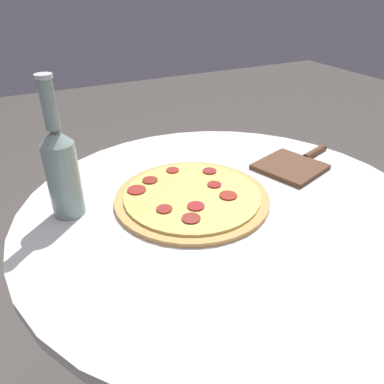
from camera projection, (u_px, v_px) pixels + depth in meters
The scene contains 4 objects.
table at pixel (222, 269), 0.93m from camera, with size 0.92×0.92×0.74m.
pizza at pixel (192, 197), 0.86m from camera, with size 0.35×0.35×0.02m.
beer_bottle at pixel (61, 168), 0.76m from camera, with size 0.07×0.07×0.30m.
pizza_paddle at pixel (294, 165), 1.00m from camera, with size 0.27×0.19×0.02m.
Camera 1 is at (0.39, 0.59, 1.19)m, focal length 35.00 mm.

